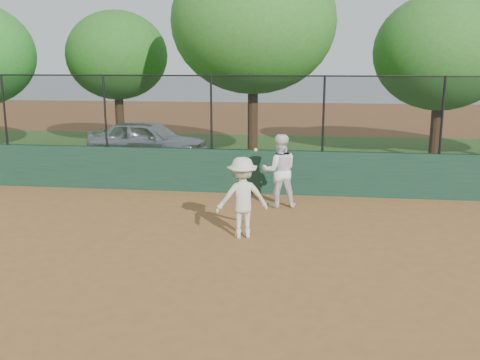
# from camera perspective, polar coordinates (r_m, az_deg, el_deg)

# --- Properties ---
(ground) EXTENTS (80.00, 80.00, 0.00)m
(ground) POSITION_cam_1_polar(r_m,az_deg,el_deg) (9.23, -6.89, -10.10)
(ground) COLOR brown
(ground) RESTS_ON ground
(back_wall) EXTENTS (26.00, 0.20, 1.20)m
(back_wall) POSITION_cam_1_polar(r_m,az_deg,el_deg) (14.70, -1.09, 0.97)
(back_wall) COLOR #1C3E2A
(back_wall) RESTS_ON ground
(grass_strip) EXTENTS (36.00, 12.00, 0.01)m
(grass_strip) POSITION_cam_1_polar(r_m,az_deg,el_deg) (20.66, 1.47, 2.62)
(grass_strip) COLOR #2B581B
(grass_strip) RESTS_ON ground
(parked_car) EXTENTS (4.53, 2.26, 1.48)m
(parked_car) POSITION_cam_1_polar(r_m,az_deg,el_deg) (19.77, -9.82, 4.17)
(parked_car) COLOR silver
(parked_car) RESTS_ON ground
(player_second) EXTENTS (1.01, 0.86, 1.81)m
(player_second) POSITION_cam_1_polar(r_m,az_deg,el_deg) (13.22, 4.22, 1.00)
(player_second) COLOR white
(player_second) RESTS_ON ground
(player_main) EXTENTS (1.22, 0.95, 1.90)m
(player_main) POSITION_cam_1_polar(r_m,az_deg,el_deg) (10.87, 0.24, -1.88)
(player_main) COLOR beige
(player_main) RESTS_ON ground
(fence_assembly) EXTENTS (26.00, 0.06, 2.00)m
(fence_assembly) POSITION_cam_1_polar(r_m,az_deg,el_deg) (14.47, -1.23, 7.33)
(fence_assembly) COLOR black
(fence_assembly) RESTS_ON back_wall
(tree_1) EXTENTS (4.14, 3.76, 5.59)m
(tree_1) POSITION_cam_1_polar(r_m,az_deg,el_deg) (22.89, -13.01, 12.80)
(tree_1) COLOR #442D17
(tree_1) RESTS_ON ground
(tree_2) EXTENTS (5.56, 5.06, 7.25)m
(tree_2) POSITION_cam_1_polar(r_m,az_deg,el_deg) (18.69, 1.42, 16.48)
(tree_2) COLOR #472D19
(tree_2) RESTS_ON ground
(tree_3) EXTENTS (4.79, 4.35, 5.95)m
(tree_3) POSITION_cam_1_polar(r_m,az_deg,el_deg) (20.77, 20.67, 12.63)
(tree_3) COLOR #402615
(tree_3) RESTS_ON ground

